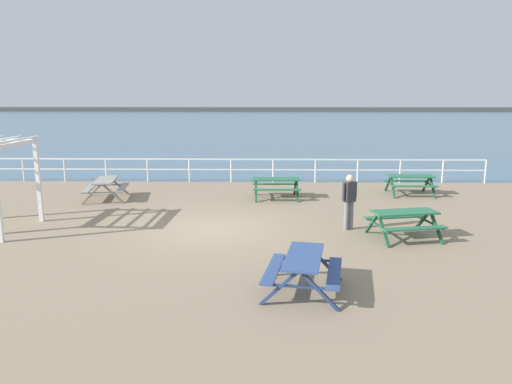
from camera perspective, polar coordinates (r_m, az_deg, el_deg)
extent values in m
cube|color=gray|center=(14.68, -5.09, -4.67)|extent=(30.00, 24.00, 0.20)
cube|color=#476B84|center=(66.90, -0.16, 8.15)|extent=(142.00, 90.00, 0.01)
cube|color=#4C4C47|center=(109.84, 0.38, 9.50)|extent=(142.00, 6.00, 1.80)
cube|color=white|center=(22.02, -2.96, 3.87)|extent=(23.00, 0.06, 0.06)
cube|color=white|center=(22.08, -2.95, 2.65)|extent=(23.00, 0.05, 0.05)
cylinder|color=white|center=(24.71, -25.73, 2.35)|extent=(0.07, 0.07, 1.05)
cylinder|color=white|center=(23.90, -21.62, 2.41)|extent=(0.07, 0.07, 1.05)
cylinder|color=white|center=(23.23, -17.25, 2.46)|extent=(0.07, 0.07, 1.05)
cylinder|color=white|center=(22.69, -12.66, 2.49)|extent=(0.07, 0.07, 1.05)
cylinder|color=white|center=(22.31, -7.87, 2.52)|extent=(0.07, 0.07, 1.05)
cylinder|color=white|center=(22.09, -2.95, 2.52)|extent=(0.07, 0.07, 1.05)
cylinder|color=white|center=(22.04, 2.03, 2.51)|extent=(0.07, 0.07, 1.05)
cylinder|color=white|center=(22.15, 7.00, 2.47)|extent=(0.07, 0.07, 1.05)
cylinder|color=white|center=(22.42, 11.89, 2.42)|extent=(0.07, 0.07, 1.05)
cylinder|color=white|center=(22.86, 16.62, 2.35)|extent=(0.07, 0.07, 1.05)
cylinder|color=white|center=(23.44, 21.14, 2.28)|extent=(0.07, 0.07, 1.05)
cylinder|color=white|center=(24.16, 25.42, 2.19)|extent=(0.07, 0.07, 1.05)
cube|color=#334C84|center=(9.92, 5.65, -7.59)|extent=(1.00, 1.89, 0.05)
cube|color=#334C84|center=(10.09, 2.07, -9.01)|extent=(0.57, 1.82, 0.04)
cube|color=#334C84|center=(9.99, 9.20, -9.39)|extent=(0.57, 1.82, 0.04)
cube|color=navy|center=(10.81, 4.03, -8.03)|extent=(0.79, 0.22, 0.79)
cube|color=navy|center=(10.75, 8.03, -8.23)|extent=(0.79, 0.22, 0.79)
cube|color=navy|center=(10.76, 6.03, -7.91)|extent=(1.49, 0.32, 0.04)
cube|color=navy|center=(9.37, 2.80, -11.18)|extent=(0.79, 0.22, 0.79)
cube|color=navy|center=(9.30, 7.46, -11.45)|extent=(0.79, 0.22, 0.79)
cube|color=navy|center=(9.31, 5.12, -11.07)|extent=(1.49, 0.32, 0.04)
cube|color=gray|center=(19.28, -17.31, 1.35)|extent=(0.97, 1.89, 0.05)
cube|color=gray|center=(19.45, -19.06, 0.43)|extent=(0.53, 1.82, 0.04)
cube|color=gray|center=(19.24, -15.44, 0.53)|extent=(0.53, 1.82, 0.04)
cube|color=slate|center=(20.17, -17.94, 0.66)|extent=(0.80, 0.20, 0.79)
cube|color=slate|center=(20.04, -15.83, 0.72)|extent=(0.80, 0.20, 0.79)
cube|color=slate|center=(20.09, -16.90, 0.82)|extent=(1.49, 0.29, 0.04)
cube|color=slate|center=(18.66, -18.77, -0.24)|extent=(0.80, 0.20, 0.79)
cube|color=slate|center=(18.53, -16.49, -0.18)|extent=(0.80, 0.20, 0.79)
cube|color=slate|center=(18.58, -17.64, -0.07)|extent=(1.49, 0.29, 0.04)
cube|color=#286B47|center=(20.27, 17.74, 1.81)|extent=(1.80, 0.71, 0.05)
cube|color=#286B47|center=(20.91, 17.22, 1.29)|extent=(1.80, 0.27, 0.04)
cube|color=#286B47|center=(19.74, 18.20, 0.64)|extent=(1.80, 0.27, 0.04)
cube|color=#1E5035|center=(20.92, 19.44, 0.94)|extent=(0.08, 0.79, 0.79)
cube|color=#1E5035|center=(20.22, 20.10, 0.55)|extent=(0.08, 0.79, 0.79)
cube|color=#1E5035|center=(20.56, 19.77, 0.87)|extent=(0.06, 1.50, 0.04)
cube|color=#1E5035|center=(20.48, 15.30, 0.98)|extent=(0.08, 0.79, 0.79)
cube|color=#1E5035|center=(19.77, 15.82, 0.58)|extent=(0.08, 0.79, 0.79)
cube|color=#1E5035|center=(20.12, 15.56, 0.91)|extent=(0.06, 1.50, 0.04)
cube|color=#286B47|center=(14.08, 17.10, -2.28)|extent=(1.91, 1.06, 0.05)
cube|color=#286B47|center=(14.69, 15.91, -2.85)|extent=(1.81, 0.63, 0.04)
cube|color=#286B47|center=(13.63, 18.23, -4.11)|extent=(1.81, 0.63, 0.04)
cube|color=#1E5035|center=(14.86, 19.01, -3.18)|extent=(0.24, 0.79, 0.79)
cube|color=#1E5035|center=(14.24, 20.49, -3.91)|extent=(0.24, 0.79, 0.79)
cube|color=#1E5035|center=(14.54, 19.75, -3.37)|extent=(0.37, 1.48, 0.04)
cube|color=#1E5035|center=(14.16, 13.51, -3.57)|extent=(0.24, 0.79, 0.79)
cube|color=#1E5035|center=(13.51, 14.80, -4.37)|extent=(0.24, 0.79, 0.79)
cube|color=#1E5035|center=(13.82, 14.15, -3.78)|extent=(0.37, 1.48, 0.04)
cube|color=#286B47|center=(18.64, 2.40, 1.53)|extent=(1.82, 0.76, 0.05)
cube|color=#286B47|center=(19.30, 2.29, 0.98)|extent=(1.81, 0.32, 0.04)
cube|color=#286B47|center=(18.09, 2.50, 0.26)|extent=(1.81, 0.32, 0.04)
cube|color=#1E5035|center=(19.13, 4.66, 0.63)|extent=(0.11, 0.79, 0.79)
cube|color=#1E5035|center=(18.40, 4.88, 0.18)|extent=(0.11, 0.79, 0.79)
cube|color=#1E5035|center=(18.76, 4.77, 0.54)|extent=(0.11, 1.50, 0.04)
cube|color=#1E5035|center=(19.05, -0.02, 0.62)|extent=(0.11, 0.79, 0.79)
cube|color=#1E5035|center=(18.31, 0.01, 0.17)|extent=(0.11, 0.79, 0.79)
cube|color=#1E5035|center=(18.67, 0.00, 0.53)|extent=(0.11, 1.50, 0.04)
cylinder|color=slate|center=(14.73, 11.13, -2.68)|extent=(0.14, 0.14, 0.85)
cylinder|color=slate|center=(14.62, 10.59, -2.77)|extent=(0.14, 0.14, 0.85)
cube|color=#333338|center=(14.51, 10.96, 0.01)|extent=(0.40, 0.36, 0.58)
cylinder|color=#333338|center=(14.65, 11.63, 0.20)|extent=(0.09, 0.09, 0.52)
cylinder|color=#333338|center=(14.37, 10.30, 0.04)|extent=(0.09, 0.09, 0.52)
sphere|color=beige|center=(14.44, 11.03, 1.58)|extent=(0.23, 0.23, 0.23)
cube|color=white|center=(16.60, -24.24, 1.02)|extent=(0.12, 0.12, 2.50)
cube|color=white|center=(15.48, -26.54, 5.04)|extent=(0.23, 2.44, 0.12)
cube|color=white|center=(16.98, -27.90, 5.39)|extent=(2.44, 0.23, 0.12)
cube|color=white|center=(15.47, -26.58, 5.48)|extent=(0.20, 2.56, 0.04)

